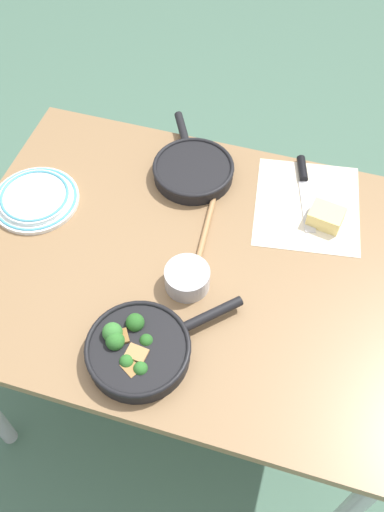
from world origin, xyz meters
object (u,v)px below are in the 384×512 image
Objects in this scene: grater_knife at (304,182)px; dinner_plate_stack at (35,198)px; prep_bowl_steel at (187,278)px; skillet_broccoli at (138,348)px; skillet_eggs at (193,170)px; cheese_block at (326,217)px; wooden_spoon at (212,205)px.

grater_knife is 1.10× the size of dinner_plate_stack.
dinner_plate_stack is 2.13× the size of prep_bowl_steel.
skillet_broccoli is 0.55m from dinner_plate_stack.
dinner_plate_stack reaches higher than grater_knife.
skillet_broccoli reaches higher than dinner_plate_stack.
skillet_broccoli is at bearing 76.61° from prep_bowl_steel.
skillet_eggs reaches higher than dinner_plate_stack.
skillet_eggs is at bearing -9.30° from cheese_block.
prep_bowl_steel is at bearing 177.31° from wooden_spoon.
prep_bowl_steel reaches higher than cheese_block.
wooden_spoon is (-0.08, 0.10, -0.01)m from skillet_eggs.
grater_knife is 2.34× the size of prep_bowl_steel.
wooden_spoon is at bearing 39.91° from skillet_broccoli.
wooden_spoon is 0.27m from grater_knife.
prep_bowl_steel is at bearing -44.03° from grater_knife.
prep_bowl_steel is (0.22, 0.41, 0.02)m from grater_knife.
skillet_broccoli is 1.22× the size of grater_knife.
skillet_eggs is 0.37m from prep_bowl_steel.
dinner_plate_stack is (0.38, 0.22, -0.01)m from skillet_eggs.
cheese_block is at bearing -168.66° from dinner_plate_stack.
cheese_block is at bearing -127.12° from skillet_eggs.
prep_bowl_steel is (-0.01, 0.26, 0.02)m from wooden_spoon.
prep_bowl_steel reaches higher than grater_knife.
grater_knife is at bearing 21.77° from skillet_broccoli.
grater_knife is at bearing -117.71° from prep_bowl_steel.
cheese_block is 0.88× the size of prep_bowl_steel.
grater_knife is at bearing -60.51° from wooden_spoon.
cheese_block is (-0.38, 0.06, -0.00)m from skillet_eggs.
cheese_block is (-0.34, -0.50, -0.01)m from skillet_broccoli.
skillet_broccoli reaches higher than wooden_spoon.
skillet_eggs is at bearing -75.59° from prep_bowl_steel.
skillet_eggs is 0.31m from grater_knife.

